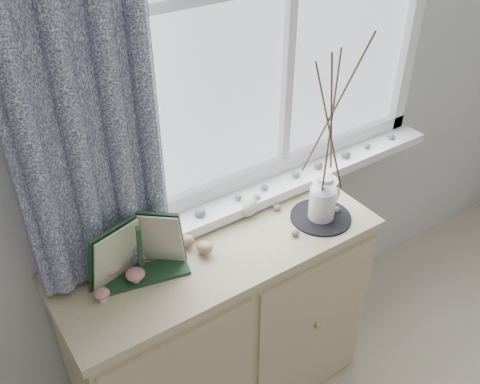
{
  "coord_description": "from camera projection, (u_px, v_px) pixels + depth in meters",
  "views": [
    {
      "loc": [
        -0.9,
        0.52,
        2.11
      ],
      "look_at": [
        -0.1,
        1.7,
        1.1
      ],
      "focal_mm": 40.0,
      "sensor_mm": 36.0,
      "label": 1
    }
  ],
  "objects": [
    {
      "name": "sideboard",
      "position": [
        223.0,
        328.0,
        2.15
      ],
      "size": [
        1.2,
        0.45,
        0.85
      ],
      "color": "beige",
      "rests_on": "ground"
    },
    {
      "name": "botanical_book",
      "position": [
        142.0,
        253.0,
        1.69
      ],
      "size": [
        0.38,
        0.21,
        0.25
      ],
      "primitive_type": null,
      "rotation": [
        0.0,
        0.0,
        -0.22
      ],
      "color": "#1E3F23",
      "rests_on": "sideboard"
    },
    {
      "name": "toadstool_cluster",
      "position": [
        114.0,
        271.0,
        1.73
      ],
      "size": [
        0.18,
        0.15,
        0.09
      ],
      "color": "white",
      "rests_on": "sideboard"
    },
    {
      "name": "wooden_eggs",
      "position": [
        195.0,
        244.0,
        1.88
      ],
      "size": [
        0.1,
        0.11,
        0.07
      ],
      "color": "tan",
      "rests_on": "sideboard"
    },
    {
      "name": "songbird_figurine",
      "position": [
        250.0,
        206.0,
        2.04
      ],
      "size": [
        0.15,
        0.11,
        0.07
      ],
      "primitive_type": null,
      "rotation": [
        0.0,
        0.0,
        0.36
      ],
      "color": "beige",
      "rests_on": "sideboard"
    },
    {
      "name": "crocheted_doily",
      "position": [
        321.0,
        217.0,
        2.04
      ],
      "size": [
        0.23,
        0.23,
        0.01
      ],
      "primitive_type": "cylinder",
      "color": "black",
      "rests_on": "sideboard"
    },
    {
      "name": "twig_pitcher",
      "position": [
        332.0,
        115.0,
        1.79
      ],
      "size": [
        0.32,
        0.32,
        0.76
      ],
      "rotation": [
        0.0,
        0.0,
        0.22
      ],
      "color": "silver",
      "rests_on": "crocheted_doily"
    },
    {
      "name": "sideboard_pebbles",
      "position": [
        289.0,
        216.0,
        2.03
      ],
      "size": [
        0.33,
        0.23,
        0.02
      ],
      "color": "gray",
      "rests_on": "sideboard"
    }
  ]
}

